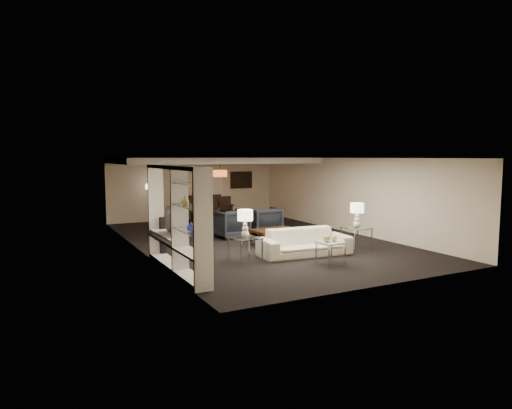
{
  "coord_description": "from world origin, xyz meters",
  "views": [
    {
      "loc": [
        -6.28,
        -12.18,
        2.54
      ],
      "look_at": [
        0.0,
        0.0,
        1.1
      ],
      "focal_mm": 32.0,
      "sensor_mm": 36.0,
      "label": 1
    }
  ],
  "objects_px": {
    "armchair_right": "(264,221)",
    "table_lamp_right": "(357,215)",
    "coffee_table": "(274,237)",
    "chair_fm": "(200,208)",
    "vase_blue": "(191,226)",
    "dining_table": "(206,214)",
    "pendant_light": "(220,173)",
    "table_lamp_left": "(245,224)",
    "side_table_right": "(356,238)",
    "vase_amber": "(185,200)",
    "chair_nm": "(212,211)",
    "chair_fr": "(214,207)",
    "floor_lamp": "(149,204)",
    "chair_nl": "(197,212)",
    "television": "(169,221)",
    "chair_nr": "(227,210)",
    "marble_table": "(330,253)",
    "armchair_left": "(231,224)",
    "side_table_left": "(245,250)",
    "floor_speaker": "(163,238)",
    "chair_fl": "(186,208)",
    "sofa": "(304,242)"
  },
  "relations": [
    {
      "from": "armchair_right",
      "to": "table_lamp_right",
      "type": "bearing_deg",
      "value": 112.43
    },
    {
      "from": "coffee_table",
      "to": "chair_fm",
      "type": "distance_m",
      "value": 5.74
    },
    {
      "from": "vase_blue",
      "to": "dining_table",
      "type": "xyz_separation_m",
      "value": [
        3.32,
        7.79,
        -0.8
      ]
    },
    {
      "from": "pendant_light",
      "to": "table_lamp_left",
      "type": "xyz_separation_m",
      "value": [
        -1.87,
        -5.97,
        -0.98
      ]
    },
    {
      "from": "side_table_right",
      "to": "vase_amber",
      "type": "xyz_separation_m",
      "value": [
        -5.14,
        -0.77,
        1.34
      ]
    },
    {
      "from": "chair_nm",
      "to": "chair_fr",
      "type": "relative_size",
      "value": 1.0
    },
    {
      "from": "chair_fm",
      "to": "armchair_right",
      "type": "bearing_deg",
      "value": 93.24
    },
    {
      "from": "armchair_right",
      "to": "floor_lamp",
      "type": "relative_size",
      "value": 0.64
    },
    {
      "from": "dining_table",
      "to": "floor_lamp",
      "type": "xyz_separation_m",
      "value": [
        -1.99,
        0.88,
        0.4
      ]
    },
    {
      "from": "chair_nl",
      "to": "table_lamp_right",
      "type": "bearing_deg",
      "value": -60.58
    },
    {
      "from": "television",
      "to": "chair_nr",
      "type": "xyz_separation_m",
      "value": [
        3.89,
        5.54,
        -0.53
      ]
    },
    {
      "from": "coffee_table",
      "to": "marble_table",
      "type": "height_order",
      "value": "marble_table"
    },
    {
      "from": "chair_fm",
      "to": "chair_fr",
      "type": "height_order",
      "value": "same"
    },
    {
      "from": "armchair_left",
      "to": "side_table_left",
      "type": "xyz_separation_m",
      "value": [
        -1.1,
        -3.3,
        -0.14
      ]
    },
    {
      "from": "dining_table",
      "to": "chair_fr",
      "type": "bearing_deg",
      "value": 54.16
    },
    {
      "from": "table_lamp_right",
      "to": "chair_nr",
      "type": "xyz_separation_m",
      "value": [
        -1.23,
        6.03,
        -0.42
      ]
    },
    {
      "from": "floor_speaker",
      "to": "floor_lamp",
      "type": "xyz_separation_m",
      "value": [
        1.21,
        6.18,
        0.23
      ]
    },
    {
      "from": "chair_nr",
      "to": "floor_lamp",
      "type": "height_order",
      "value": "floor_lamp"
    },
    {
      "from": "side_table_right",
      "to": "chair_nl",
      "type": "relative_size",
      "value": 0.63
    },
    {
      "from": "armchair_right",
      "to": "marble_table",
      "type": "height_order",
      "value": "armchair_right"
    },
    {
      "from": "chair_fr",
      "to": "pendant_light",
      "type": "bearing_deg",
      "value": 82.45
    },
    {
      "from": "floor_lamp",
      "to": "marble_table",
      "type": "bearing_deg",
      "value": -76.25
    },
    {
      "from": "pendant_light",
      "to": "armchair_left",
      "type": "bearing_deg",
      "value": -106.03
    },
    {
      "from": "chair_fl",
      "to": "chair_fm",
      "type": "distance_m",
      "value": 0.6
    },
    {
      "from": "chair_nm",
      "to": "floor_lamp",
      "type": "relative_size",
      "value": 0.69
    },
    {
      "from": "armchair_left",
      "to": "dining_table",
      "type": "xyz_separation_m",
      "value": [
        0.47,
        3.38,
        -0.09
      ]
    },
    {
      "from": "sofa",
      "to": "floor_lamp",
      "type": "relative_size",
      "value": 1.57
    },
    {
      "from": "marble_table",
      "to": "side_table_right",
      "type": "bearing_deg",
      "value": 32.91
    },
    {
      "from": "vase_amber",
      "to": "table_lamp_left",
      "type": "bearing_deg",
      "value": 23.71
    },
    {
      "from": "television",
      "to": "floor_speaker",
      "type": "bearing_deg",
      "value": -5.15
    },
    {
      "from": "armchair_left",
      "to": "television",
      "type": "relative_size",
      "value": 0.93
    },
    {
      "from": "chair_nr",
      "to": "chair_fm",
      "type": "bearing_deg",
      "value": 116.96
    },
    {
      "from": "vase_blue",
      "to": "chair_fm",
      "type": "bearing_deg",
      "value": 68.55
    },
    {
      "from": "pendant_light",
      "to": "floor_speaker",
      "type": "height_order",
      "value": "pendant_light"
    },
    {
      "from": "armchair_right",
      "to": "floor_speaker",
      "type": "height_order",
      "value": "floor_speaker"
    },
    {
      "from": "armchair_left",
      "to": "chair_nr",
      "type": "bearing_deg",
      "value": -116.69
    },
    {
      "from": "pendant_light",
      "to": "television",
      "type": "relative_size",
      "value": 0.5
    },
    {
      "from": "dining_table",
      "to": "chair_fm",
      "type": "distance_m",
      "value": 0.67
    },
    {
      "from": "table_lamp_left",
      "to": "chair_nm",
      "type": "xyz_separation_m",
      "value": [
        1.57,
        6.03,
        -0.42
      ]
    },
    {
      "from": "side_table_left",
      "to": "chair_nl",
      "type": "distance_m",
      "value": 6.11
    },
    {
      "from": "chair_fm",
      "to": "dining_table",
      "type": "bearing_deg",
      "value": 83.03
    },
    {
      "from": "side_table_right",
      "to": "television",
      "type": "xyz_separation_m",
      "value": [
        -5.11,
        0.49,
        0.75
      ]
    },
    {
      "from": "armchair_left",
      "to": "chair_fm",
      "type": "distance_m",
      "value": 4.06
    },
    {
      "from": "side_table_right",
      "to": "chair_fr",
      "type": "distance_m",
      "value": 7.43
    },
    {
      "from": "side_table_left",
      "to": "dining_table",
      "type": "bearing_deg",
      "value": 76.74
    },
    {
      "from": "chair_nl",
      "to": "chair_nr",
      "type": "distance_m",
      "value": 1.2
    },
    {
      "from": "side_table_left",
      "to": "sofa",
      "type": "bearing_deg",
      "value": 0.0
    },
    {
      "from": "table_lamp_left",
      "to": "vase_blue",
      "type": "relative_size",
      "value": 3.57
    },
    {
      "from": "armchair_left",
      "to": "marble_table",
      "type": "relative_size",
      "value": 1.79
    },
    {
      "from": "dining_table",
      "to": "sofa",
      "type": "bearing_deg",
      "value": -82.05
    }
  ]
}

